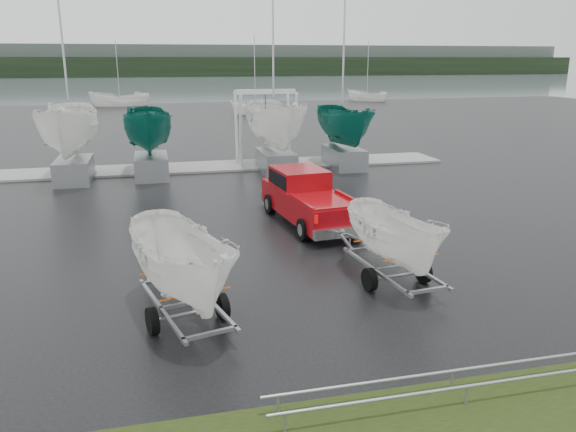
# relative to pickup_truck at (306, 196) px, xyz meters

# --- Properties ---
(ground_plane) EXTENTS (120.00, 120.00, 0.00)m
(ground_plane) POSITION_rel_pickup_truck_xyz_m (-4.31, -1.75, -0.96)
(ground_plane) COLOR black
(ground_plane) RESTS_ON ground
(lake) EXTENTS (300.00, 300.00, 0.00)m
(lake) POSITION_rel_pickup_truck_xyz_m (-4.31, 98.25, -0.97)
(lake) COLOR gray
(lake) RESTS_ON ground
(dock) EXTENTS (30.00, 3.00, 0.12)m
(dock) POSITION_rel_pickup_truck_xyz_m (-4.31, 11.25, -0.91)
(dock) COLOR #979691
(dock) RESTS_ON ground
(treeline) EXTENTS (300.00, 8.00, 6.00)m
(treeline) POSITION_rel_pickup_truck_xyz_m (-4.31, 168.25, 2.04)
(treeline) COLOR black
(treeline) RESTS_ON ground
(far_hill) EXTENTS (300.00, 6.00, 10.00)m
(far_hill) POSITION_rel_pickup_truck_xyz_m (-4.31, 176.25, 4.04)
(far_hill) COLOR #4C5651
(far_hill) RESTS_ON ground
(pickup_truck) EXTENTS (2.50, 5.69, 1.84)m
(pickup_truck) POSITION_rel_pickup_truck_xyz_m (0.00, 0.00, 0.00)
(pickup_truck) COLOR #95080E
(pickup_truck) RESTS_ON ground
(trailer_hitched) EXTENTS (1.83, 3.71, 4.57)m
(trailer_hitched) POSITION_rel_pickup_truck_xyz_m (0.67, -6.21, 1.53)
(trailer_hitched) COLOR gray
(trailer_hitched) RESTS_ON ground
(trailer_parked) EXTENTS (2.16, 3.78, 5.18)m
(trailer_parked) POSITION_rel_pickup_truck_xyz_m (-4.78, -7.20, 1.85)
(trailer_parked) COLOR gray
(trailer_parked) RESTS_ON ground
(boat_hoist) EXTENTS (3.30, 2.18, 4.12)m
(boat_hoist) POSITION_rel_pickup_truck_xyz_m (0.80, 11.25, 1.71)
(boat_hoist) COLOR silver
(boat_hoist) RESTS_ON ground
(keelboat_0) EXTENTS (2.64, 3.20, 10.81)m
(keelboat_0) POSITION_rel_pickup_truck_xyz_m (-9.01, 9.25, 3.24)
(keelboat_0) COLOR gray
(keelboat_0) RESTS_ON ground
(keelboat_1) EXTENTS (2.35, 3.20, 7.35)m
(keelboat_1) POSITION_rel_pickup_truck_xyz_m (-5.39, 9.45, 2.77)
(keelboat_1) COLOR gray
(keelboat_1) RESTS_ON ground
(keelboat_2) EXTENTS (2.64, 3.20, 10.82)m
(keelboat_2) POSITION_rel_pickup_truck_xyz_m (0.93, 9.25, 3.25)
(keelboat_2) COLOR gray
(keelboat_2) RESTS_ON ground
(keelboat_3) EXTENTS (2.24, 3.20, 10.41)m
(keelboat_3) POSITION_rel_pickup_truck_xyz_m (4.77, 9.55, 2.59)
(keelboat_3) COLOR gray
(keelboat_3) RESTS_ON ground
(mast_rack_2) EXTENTS (7.00, 0.56, 0.06)m
(mast_rack_2) POSITION_rel_pickup_truck_xyz_m (-0.31, -11.25, -0.61)
(mast_rack_2) COLOR gray
(mast_rack_2) RESTS_ON ground
(moored_boat_1) EXTENTS (3.03, 2.96, 11.65)m
(moored_boat_1) POSITION_rel_pickup_truck_xyz_m (-8.84, 54.43, -0.95)
(moored_boat_1) COLOR white
(moored_boat_1) RESTS_ON ground
(moored_boat_2) EXTENTS (3.06, 3.04, 10.89)m
(moored_boat_2) POSITION_rel_pickup_truck_xyz_m (5.43, 39.69, -0.95)
(moored_boat_2) COLOR white
(moored_boat_2) RESTS_ON ground
(moored_boat_3) EXTENTS (3.27, 3.28, 11.04)m
(moored_boat_3) POSITION_rel_pickup_truck_xyz_m (24.01, 55.45, -0.95)
(moored_boat_3) COLOR white
(moored_boat_3) RESTS_ON ground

